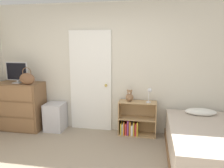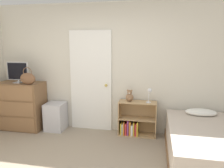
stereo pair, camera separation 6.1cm
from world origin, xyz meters
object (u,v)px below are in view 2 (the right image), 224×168
at_px(dresser, 22,105).
at_px(teddy_bear, 130,96).
at_px(bookshelf, 135,122).
at_px(storage_bin, 56,116).
at_px(desk_lamp, 149,93).
at_px(bed, 208,146).
at_px(handbag, 28,78).
at_px(tv, 18,72).

height_order(dresser, teddy_bear, dresser).
bearing_deg(dresser, bookshelf, 2.76).
height_order(bookshelf, teddy_bear, teddy_bear).
distance_m(storage_bin, desk_lamp, 1.99).
xyz_separation_m(storage_bin, teddy_bear, (1.52, 0.06, 0.49)).
bearing_deg(storage_bin, dresser, -175.77).
bearing_deg(bed, storage_bin, 165.57).
height_order(dresser, storage_bin, dresser).
distance_m(handbag, teddy_bear, 2.01).
height_order(dresser, desk_lamp, dresser).
relative_size(teddy_bear, desk_lamp, 0.82).
distance_m(tv, bed, 3.73).
height_order(storage_bin, desk_lamp, desk_lamp).
xyz_separation_m(teddy_bear, bed, (1.29, -0.78, -0.51)).
height_order(handbag, bed, handbag).
xyz_separation_m(dresser, tv, (-0.01, -0.03, 0.71)).
xyz_separation_m(tv, handbag, (0.29, -0.12, -0.10)).
relative_size(tv, teddy_bear, 2.01).
bearing_deg(tv, handbag, -22.48).
bearing_deg(tv, bookshelf, 3.40).
xyz_separation_m(dresser, storage_bin, (0.73, 0.05, -0.21)).
bearing_deg(teddy_bear, handbag, -172.54).
relative_size(storage_bin, bookshelf, 0.78).
bearing_deg(tv, desk_lamp, 2.16).
bearing_deg(handbag, bookshelf, 7.18).
bearing_deg(bed, dresser, 169.31).
xyz_separation_m(teddy_bear, desk_lamp, (0.38, -0.04, 0.10)).
xyz_separation_m(handbag, storage_bin, (0.45, 0.20, -0.82)).
bearing_deg(tv, storage_bin, 6.26).
distance_m(tv, desk_lamp, 2.66).
bearing_deg(handbag, dresser, 152.59).
xyz_separation_m(bookshelf, desk_lamp, (0.27, -0.04, 0.61)).
bearing_deg(storage_bin, teddy_bear, 2.10).
height_order(storage_bin, teddy_bear, teddy_bear).
height_order(teddy_bear, desk_lamp, desk_lamp).
xyz_separation_m(dresser, handbag, (0.29, -0.15, 0.61)).
relative_size(handbag, storage_bin, 0.60).
xyz_separation_m(tv, storage_bin, (0.74, 0.08, -0.92)).
bearing_deg(desk_lamp, handbag, -174.64).
distance_m(tv, teddy_bear, 2.31).
bearing_deg(teddy_bear, storage_bin, -177.90).
relative_size(dresser, teddy_bear, 4.30).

